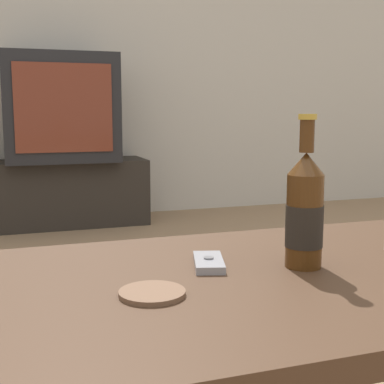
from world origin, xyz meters
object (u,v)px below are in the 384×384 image
Objects in this scene: beer_bottle at (305,212)px; cell_phone at (209,262)px; television at (60,108)px; tv_stand at (63,193)px.

cell_phone is (-0.16, 0.06, -0.09)m from beer_bottle.
beer_bottle is (0.18, -2.73, -0.20)m from television.
television is at bearing 93.85° from beer_bottle.
beer_bottle is 0.20m from cell_phone.
tv_stand is 0.55m from television.
tv_stand is at bearing 93.84° from beer_bottle.
tv_stand is 2.69m from cell_phone.
television reaches higher than cell_phone.
cell_phone is (0.02, -2.67, -0.29)m from television.
beer_bottle reaches higher than cell_phone.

